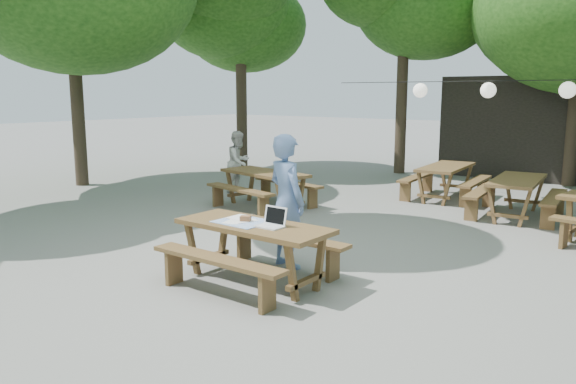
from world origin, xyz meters
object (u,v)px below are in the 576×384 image
(woman, at_px, (287,201))
(second_person, at_px, (239,162))
(main_picnic_table, at_px, (254,252))
(picnic_table_nw, at_px, (265,189))

(woman, height_order, second_person, woman)
(main_picnic_table, relative_size, woman, 1.10)
(picnic_table_nw, xyz_separation_m, second_person, (-1.69, 1.08, 0.34))
(main_picnic_table, relative_size, picnic_table_nw, 0.93)
(picnic_table_nw, relative_size, second_person, 1.49)
(second_person, bearing_deg, picnic_table_nw, -127.61)
(picnic_table_nw, bearing_deg, main_picnic_table, -41.17)
(woman, xyz_separation_m, second_person, (-4.50, 3.98, -0.18))
(picnic_table_nw, height_order, woman, woman)
(main_picnic_table, xyz_separation_m, woman, (-0.08, 0.77, 0.52))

